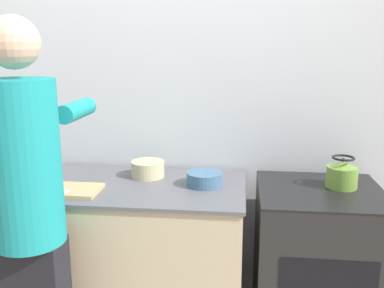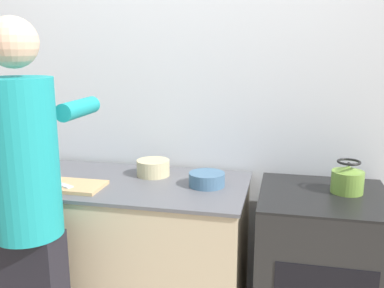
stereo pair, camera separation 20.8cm
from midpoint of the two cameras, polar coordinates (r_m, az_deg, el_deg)
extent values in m
cube|color=silver|center=(2.55, 1.48, 5.33)|extent=(8.00, 0.05, 2.60)
cube|color=#C6B28E|center=(2.55, -8.38, -14.95)|extent=(1.50, 0.64, 0.90)
cube|color=#56565B|center=(2.37, -8.74, -5.05)|extent=(1.53, 0.67, 0.02)
cube|color=black|center=(2.41, 18.99, -17.07)|extent=(0.62, 0.61, 0.92)
cube|color=black|center=(2.22, 19.87, -6.48)|extent=(0.62, 0.61, 0.01)
cylinder|color=teal|center=(1.91, -18.78, -1.94)|extent=(0.30, 0.30, 0.69)
sphere|color=#D1A889|center=(1.86, -19.88, 12.63)|extent=(0.21, 0.21, 0.21)
cylinder|color=teal|center=(2.18, -18.22, 4.70)|extent=(0.08, 0.30, 0.08)
cylinder|color=teal|center=(2.06, -12.13, 4.63)|extent=(0.08, 0.30, 0.08)
cube|color=tan|center=(2.29, -14.01, -5.42)|extent=(0.39, 0.21, 0.02)
cube|color=silver|center=(2.26, -14.21, -5.41)|extent=(0.12, 0.08, 0.01)
cube|color=black|center=(2.33, -15.61, -4.93)|extent=(0.08, 0.06, 0.01)
cylinder|color=olive|center=(2.26, 22.52, -4.73)|extent=(0.16, 0.16, 0.11)
cone|color=olive|center=(2.24, 22.67, -3.08)|extent=(0.12, 0.12, 0.03)
sphere|color=black|center=(2.24, 22.72, -2.52)|extent=(0.02, 0.02, 0.02)
torus|color=black|center=(2.23, 22.75, -2.25)|extent=(0.11, 0.11, 0.01)
cylinder|color=#426684|center=(2.25, 4.65, -4.75)|extent=(0.19, 0.19, 0.07)
cylinder|color=#C6B789|center=(2.42, -2.75, -3.22)|extent=(0.19, 0.19, 0.09)
cylinder|color=#756047|center=(2.61, -22.06, -1.99)|extent=(0.13, 0.13, 0.18)
cylinder|color=#28231E|center=(2.59, -22.23, 0.02)|extent=(0.14, 0.14, 0.01)
camera|label=1|loc=(0.10, -87.14, 0.66)|focal=40.00mm
camera|label=2|loc=(0.10, 92.86, -0.66)|focal=40.00mm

